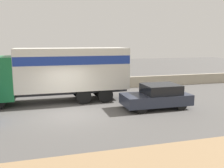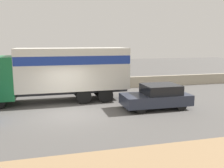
# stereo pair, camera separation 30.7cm
# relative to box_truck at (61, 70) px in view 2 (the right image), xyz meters

# --- Properties ---
(ground_plane) EXTENTS (80.00, 80.00, 0.00)m
(ground_plane) POSITION_rel_box_truck_xyz_m (0.22, -3.09, -2.06)
(ground_plane) COLOR #514F4C
(stone_wall_backdrop) EXTENTS (60.00, 0.35, 0.91)m
(stone_wall_backdrop) POSITION_rel_box_truck_xyz_m (0.22, 3.56, -1.61)
(stone_wall_backdrop) COLOR #A39984
(stone_wall_backdrop) RESTS_ON ground_plane
(box_truck) EXTENTS (9.00, 2.44, 3.46)m
(box_truck) POSITION_rel_box_truck_xyz_m (0.00, 0.00, 0.00)
(box_truck) COLOR #196B38
(box_truck) RESTS_ON ground_plane
(car_hatchback) EXTENTS (3.94, 1.88, 1.40)m
(car_hatchback) POSITION_rel_box_truck_xyz_m (5.32, -3.15, -1.36)
(car_hatchback) COLOR #282D3D
(car_hatchback) RESTS_ON ground_plane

